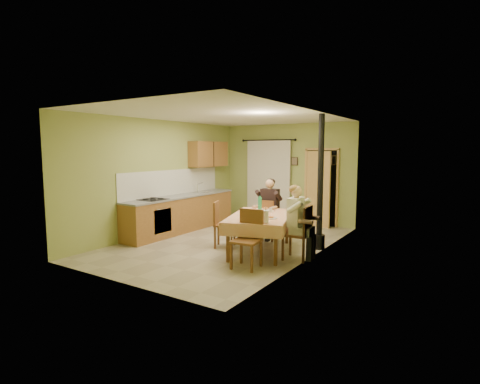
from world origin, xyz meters
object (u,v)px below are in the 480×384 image
Objects in this scene: dining_table at (260,234)px; stove_flue at (320,200)px; chair_near at (247,251)px; man_right at (297,214)px; chair_left at (224,233)px; man_far at (269,202)px; chair_far at (269,227)px; chair_right at (298,244)px.

stove_flue is at bearing 24.73° from dining_table.
chair_near reaches higher than dining_table.
dining_table is at bearing 79.66° from man_right.
stove_flue is at bearing 94.16° from chair_left.
stove_flue is at bearing -8.41° from man_far.
chair_far is 1.19m from chair_left.
man_right reaches higher than chair_left.
stove_flue reaches higher than chair_far.
chair_far is 2.14m from chair_near.
man_far is at bearing 42.71° from chair_right.
man_right is at bearing -94.96° from stove_flue.
man_right is at bearing -24.29° from dining_table.
chair_far is at bearing 90.15° from dining_table.
man_far is (-1.20, 1.11, 0.59)m from chair_right.
chair_left is 2.14m from stove_flue.
man_right is 0.97m from stove_flue.
chair_left is (-0.84, -0.07, -0.09)m from dining_table.
chair_right is (0.55, 0.94, 0.00)m from chair_near.
man_right is (1.18, -1.10, 0.59)m from chair_far.
chair_far is 1.63m from chair_right.
chair_far is 1.47m from stove_flue.
dining_table is 2.16× the size of chair_near.
man_far is (-0.34, 1.02, 0.50)m from dining_table.
chair_near is at bearing 26.47° from chair_left.
chair_right is 0.74× the size of man_right.
man_right is (0.54, 0.94, 0.59)m from chair_near.
man_right is at bearing -44.30° from chair_far.
stove_flue reaches higher than chair_left.
man_right reaches higher than chair_far.
man_right is 0.50× the size of stove_flue.
chair_left is 1.79m from man_right.
man_far and man_right have the same top height.
chair_near is at bearing -73.82° from chair_far.
man_right reaches higher than chair_near.
man_right is (-0.02, -0.00, 0.59)m from chair_right.
chair_right is at bearing -44.20° from man_far.
dining_table is at bearing -72.82° from chair_far.
man_far reaches higher than chair_left.
chair_left is at bearing -116.34° from chair_far.
man_right reaches higher than chair_right.
chair_near is 1.23m from man_right.
chair_near is 2.13m from stove_flue.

